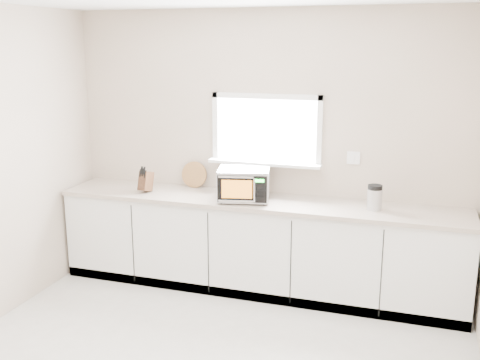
% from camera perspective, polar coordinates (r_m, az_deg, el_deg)
% --- Properties ---
extents(back_wall, '(4.00, 0.17, 2.70)m').
position_cam_1_polar(back_wall, '(5.54, 2.73, 3.24)').
color(back_wall, beige).
rests_on(back_wall, ground).
extents(cabinets, '(3.92, 0.60, 0.88)m').
position_cam_1_polar(cabinets, '(5.51, 1.79, -6.77)').
color(cabinets, silver).
rests_on(cabinets, ground).
extents(countertop, '(3.92, 0.64, 0.04)m').
position_cam_1_polar(countertop, '(5.36, 1.80, -2.20)').
color(countertop, '#BBAE9A').
rests_on(countertop, cabinets).
extents(microwave, '(0.54, 0.46, 0.31)m').
position_cam_1_polar(microwave, '(5.28, 0.38, -0.41)').
color(microwave, black).
rests_on(microwave, countertop).
extents(knife_block, '(0.11, 0.20, 0.27)m').
position_cam_1_polar(knife_block, '(5.67, -9.55, -0.07)').
color(knife_block, '#4D2F1B').
rests_on(knife_block, countertop).
extents(cutting_board, '(0.27, 0.06, 0.27)m').
position_cam_1_polar(cutting_board, '(5.79, -4.68, 0.55)').
color(cutting_board, '#A36D3F').
rests_on(cutting_board, countertop).
extents(coffee_grinder, '(0.13, 0.13, 0.23)m').
position_cam_1_polar(coffee_grinder, '(5.15, 13.51, -1.71)').
color(coffee_grinder, '#B7B9BF').
rests_on(coffee_grinder, countertop).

